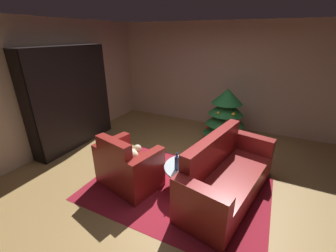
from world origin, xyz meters
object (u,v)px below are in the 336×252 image
at_px(book_stack_on_table, 191,163).
at_px(bookshelf_unit, 75,97).
at_px(coffee_table, 189,168).
at_px(bottle_on_table, 177,163).
at_px(couch_red, 226,177).
at_px(armchair_red, 128,167).
at_px(decorated_tree, 225,115).

bearing_deg(book_stack_on_table, bookshelf_unit, 171.32).
xyz_separation_m(bookshelf_unit, coffee_table, (2.87, -0.49, -0.68)).
bearing_deg(coffee_table, bottle_on_table, -131.95).
bearing_deg(bottle_on_table, coffee_table, 48.05).
distance_m(bookshelf_unit, book_stack_on_table, 2.97).
distance_m(bookshelf_unit, coffee_table, 2.99).
bearing_deg(couch_red, bottle_on_table, -159.63).
height_order(couch_red, bottle_on_table, couch_red).
height_order(coffee_table, book_stack_on_table, book_stack_on_table).
height_order(book_stack_on_table, bottle_on_table, bottle_on_table).
relative_size(book_stack_on_table, bottle_on_table, 0.75).
relative_size(armchair_red, bottle_on_table, 3.66).
distance_m(coffee_table, bottle_on_table, 0.26).
xyz_separation_m(bookshelf_unit, armchair_red, (1.94, -0.83, -0.73)).
relative_size(armchair_red, coffee_table, 1.39).
height_order(couch_red, coffee_table, couch_red).
bearing_deg(coffee_table, armchair_red, -160.27).
xyz_separation_m(armchair_red, bottle_on_table, (0.79, 0.17, 0.20)).
xyz_separation_m(armchair_red, couch_red, (1.49, 0.43, -0.00)).
xyz_separation_m(bookshelf_unit, decorated_tree, (2.97, 1.56, -0.44)).
bearing_deg(book_stack_on_table, bottle_on_table, -125.66).
bearing_deg(bookshelf_unit, bottle_on_table, -13.43).
distance_m(bottle_on_table, decorated_tree, 2.23).
height_order(bookshelf_unit, couch_red, bookshelf_unit).
bearing_deg(book_stack_on_table, couch_red, 5.07).
bearing_deg(bookshelf_unit, couch_red, -6.50).
distance_m(couch_red, book_stack_on_table, 0.57).
bearing_deg(decorated_tree, bookshelf_unit, -152.26).
relative_size(couch_red, coffee_table, 2.61).
xyz_separation_m(bookshelf_unit, book_stack_on_table, (2.88, -0.44, -0.60)).
bearing_deg(decorated_tree, coffee_table, -92.63).
bearing_deg(couch_red, decorated_tree, 103.32).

